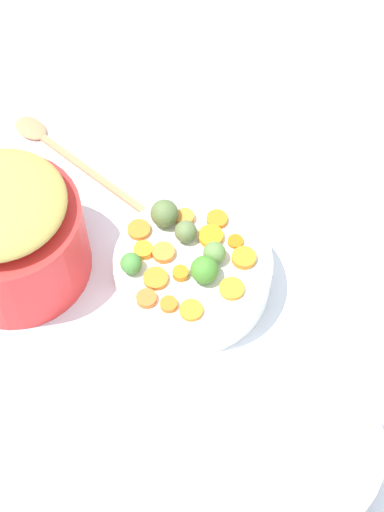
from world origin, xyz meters
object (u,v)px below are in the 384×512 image
object	(u,v)px
serving_bowl_carrots	(192,273)
wooden_spoon	(57,148)
metal_pot	(11,241)
casserole_dish	(288,457)

from	to	relation	value
serving_bowl_carrots	wooden_spoon	distance (m)	0.37
wooden_spoon	metal_pot	bearing A→B (deg)	115.55
wooden_spoon	casserole_dish	size ratio (longest dim) A/B	1.40
metal_pot	serving_bowl_carrots	bearing A→B (deg)	-152.85
serving_bowl_carrots	casserole_dish	xyz separation A→B (m)	(-0.27, 0.17, 0.02)
metal_pot	wooden_spoon	xyz separation A→B (m)	(0.11, -0.22, -0.07)
metal_pot	casserole_dish	size ratio (longest dim) A/B	0.99
metal_pot	wooden_spoon	size ratio (longest dim) A/B	0.71
serving_bowl_carrots	metal_pot	bearing A→B (deg)	27.15
serving_bowl_carrots	metal_pot	size ratio (longest dim) A/B	1.03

